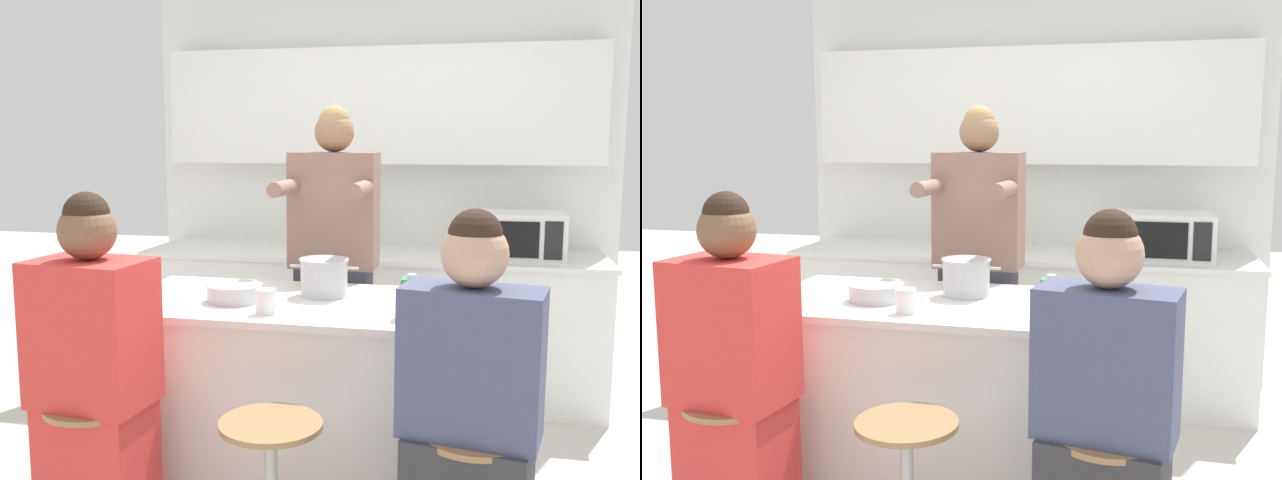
{
  "view_description": "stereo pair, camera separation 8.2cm",
  "coord_description": "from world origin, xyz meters",
  "views": [
    {
      "loc": [
        0.65,
        -2.86,
        1.62
      ],
      "look_at": [
        0.0,
        0.08,
        1.19
      ],
      "focal_mm": 40.0,
      "sensor_mm": 36.0,
      "label": 1
    },
    {
      "loc": [
        0.73,
        -2.84,
        1.62
      ],
      "look_at": [
        0.0,
        0.08,
        1.19
      ],
      "focal_mm": 40.0,
      "sensor_mm": 36.0,
      "label": 2
    }
  ],
  "objects": [
    {
      "name": "fruit_bowl",
      "position": [
        -0.33,
        -0.07,
        0.97
      ],
      "size": [
        0.23,
        0.23,
        0.07
      ],
      "color": "#B7BABC",
      "rests_on": "kitchen_island"
    },
    {
      "name": "cooking_pot",
      "position": [
        0.01,
        0.11,
        1.02
      ],
      "size": [
        0.3,
        0.22,
        0.16
      ],
      "color": "#B7BABC",
      "rests_on": "kitchen_island"
    },
    {
      "name": "banana_bunch",
      "position": [
        0.63,
        -0.13,
        0.96
      ],
      "size": [
        0.17,
        0.12,
        0.05
      ],
      "color": "yellow",
      "rests_on": "kitchen_island"
    },
    {
      "name": "back_counter",
      "position": [
        0.0,
        1.57,
        0.45
      ],
      "size": [
        2.87,
        0.71,
        0.9
      ],
      "color": "white",
      "rests_on": "ground_plane"
    },
    {
      "name": "coffee_cup_near",
      "position": [
        0.46,
        0.02,
        0.98
      ],
      "size": [
        0.12,
        0.09,
        0.08
      ],
      "color": "#DB4C51",
      "rests_on": "kitchen_island"
    },
    {
      "name": "microwave",
      "position": [
        0.88,
        1.52,
        1.04
      ],
      "size": [
        0.56,
        0.4,
        0.27
      ],
      "color": "white",
      "rests_on": "back_counter"
    },
    {
      "name": "wall_back",
      "position": [
        0.0,
        1.91,
        1.54
      ],
      "size": [
        3.08,
        0.22,
        2.7
      ],
      "color": "silver",
      "rests_on": "ground_plane"
    },
    {
      "name": "juice_carton",
      "position": [
        0.42,
        -0.19,
        1.02
      ],
      "size": [
        0.08,
        0.08,
        0.17
      ],
      "color": "#38844C",
      "rests_on": "kitchen_island"
    },
    {
      "name": "kitchen_island",
      "position": [
        0.0,
        0.0,
        0.47
      ],
      "size": [
        1.66,
        0.79,
        0.94
      ],
      "color": "black",
      "rests_on": "ground_plane"
    },
    {
      "name": "person_wrapped_blanket",
      "position": [
        -0.66,
        -0.66,
        0.69
      ],
      "size": [
        0.43,
        0.33,
        1.44
      ],
      "rotation": [
        0.0,
        0.0,
        -0.11
      ],
      "color": "red",
      "rests_on": "ground_plane"
    },
    {
      "name": "person_seated_near",
      "position": [
        0.65,
        -0.66,
        0.65
      ],
      "size": [
        0.47,
        0.33,
        1.41
      ],
      "rotation": [
        0.0,
        0.0,
        -0.18
      ],
      "color": "#333338",
      "rests_on": "ground_plane"
    },
    {
      "name": "person_cooking",
      "position": [
        -0.05,
        0.61,
        0.88
      ],
      "size": [
        0.44,
        0.54,
        1.78
      ],
      "rotation": [
        0.0,
        0.0,
        -0.02
      ],
      "color": "#383842",
      "rests_on": "ground_plane"
    },
    {
      "name": "coffee_cup_far",
      "position": [
        -0.14,
        -0.25,
        0.99
      ],
      "size": [
        0.11,
        0.08,
        0.1
      ],
      "color": "white",
      "rests_on": "kitchen_island"
    },
    {
      "name": "potted_plant",
      "position": [
        -0.18,
        1.57,
        1.08
      ],
      "size": [
        0.23,
        0.23,
        0.31
      ],
      "color": "#A86042",
      "rests_on": "back_counter"
    }
  ]
}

